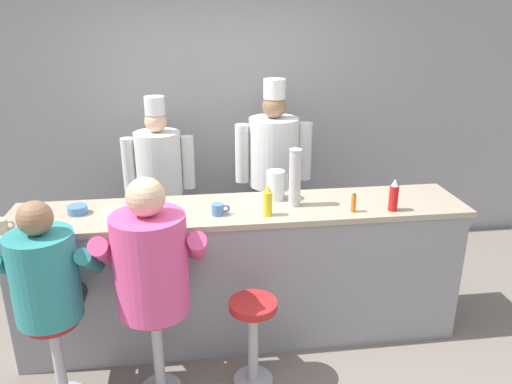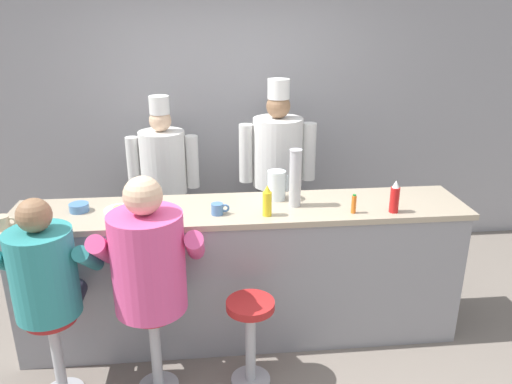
# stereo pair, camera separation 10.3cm
# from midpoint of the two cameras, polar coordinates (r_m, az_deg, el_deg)

# --- Properties ---
(ground_plane) EXTENTS (20.00, 20.00, 0.00)m
(ground_plane) POSITION_cam_midpoint_polar(r_m,az_deg,el_deg) (3.72, -0.33, -18.28)
(ground_plane) COLOR slate
(wall_back) EXTENTS (10.00, 0.06, 2.70)m
(wall_back) POSITION_cam_midpoint_polar(r_m,az_deg,el_deg) (4.86, -2.48, 8.78)
(wall_back) COLOR #99999E
(wall_back) RESTS_ON ground_plane
(diner_counter) EXTENTS (3.15, 0.59, 1.02)m
(diner_counter) POSITION_cam_midpoint_polar(r_m,az_deg,el_deg) (3.68, -0.79, -9.15)
(diner_counter) COLOR gray
(diner_counter) RESTS_ON ground_plane
(ketchup_bottle_red) EXTENTS (0.06, 0.06, 0.23)m
(ketchup_bottle_red) POSITION_cam_midpoint_polar(r_m,az_deg,el_deg) (3.48, 16.38, -0.61)
(ketchup_bottle_red) COLOR red
(ketchup_bottle_red) RESTS_ON diner_counter
(mustard_bottle_yellow) EXTENTS (0.06, 0.06, 0.21)m
(mustard_bottle_yellow) POSITION_cam_midpoint_polar(r_m,az_deg,el_deg) (3.29, 2.18, -1.10)
(mustard_bottle_yellow) COLOR yellow
(mustard_bottle_yellow) RESTS_ON diner_counter
(hot_sauce_bottle_orange) EXTENTS (0.03, 0.03, 0.13)m
(hot_sauce_bottle_orange) POSITION_cam_midpoint_polar(r_m,az_deg,el_deg) (3.41, 11.96, -1.36)
(hot_sauce_bottle_orange) COLOR orange
(hot_sauce_bottle_orange) RESTS_ON diner_counter
(water_pitcher_clear) EXTENTS (0.15, 0.13, 0.21)m
(water_pitcher_clear) POSITION_cam_midpoint_polar(r_m,az_deg,el_deg) (3.57, 3.18, 0.78)
(water_pitcher_clear) COLOR silver
(water_pitcher_clear) RESTS_ON diner_counter
(breakfast_plate) EXTENTS (0.23, 0.23, 0.05)m
(breakfast_plate) POSITION_cam_midpoint_polar(r_m,az_deg,el_deg) (3.49, -14.38, -1.96)
(breakfast_plate) COLOR white
(breakfast_plate) RESTS_ON diner_counter
(cereal_bowl) EXTENTS (0.13, 0.13, 0.06)m
(cereal_bowl) POSITION_cam_midpoint_polar(r_m,az_deg,el_deg) (3.57, -18.79, -1.69)
(cereal_bowl) COLOR #4C7FB7
(cereal_bowl) RESTS_ON diner_counter
(coffee_mug_blue) EXTENTS (0.12, 0.08, 0.08)m
(coffee_mug_blue) POSITION_cam_midpoint_polar(r_m,az_deg,el_deg) (3.33, -3.49, -1.95)
(coffee_mug_blue) COLOR #4C7AB2
(coffee_mug_blue) RESTS_ON diner_counter
(coffee_mug_tan) EXTENTS (0.14, 0.09, 0.09)m
(coffee_mug_tan) POSITION_cam_midpoint_polar(r_m,az_deg,el_deg) (3.46, -26.23, -3.16)
(coffee_mug_tan) COLOR beige
(coffee_mug_tan) RESTS_ON diner_counter
(cup_stack_steel) EXTENTS (0.09, 0.09, 0.41)m
(cup_stack_steel) POSITION_cam_midpoint_polar(r_m,az_deg,el_deg) (3.42, 5.36, 1.59)
(cup_stack_steel) COLOR #B7BABF
(cup_stack_steel) RESTS_ON diner_counter
(diner_seated_teal) EXTENTS (0.58, 0.57, 1.34)m
(diner_seated_teal) POSITION_cam_midpoint_polar(r_m,az_deg,el_deg) (3.20, -21.98, -9.00)
(diner_seated_teal) COLOR #B2B5BA
(diner_seated_teal) RESTS_ON ground_plane
(diner_seated_pink) EXTENTS (0.66, 0.65, 1.45)m
(diner_seated_pink) POSITION_cam_midpoint_polar(r_m,az_deg,el_deg) (3.06, -11.13, -8.13)
(diner_seated_pink) COLOR #B2B5BA
(diner_seated_pink) RESTS_ON ground_plane
(empty_stool_round) EXTENTS (0.31, 0.31, 0.61)m
(empty_stool_round) POSITION_cam_midpoint_polar(r_m,az_deg,el_deg) (3.28, 0.29, -15.35)
(empty_stool_round) COLOR #B2B5BA
(empty_stool_round) RESTS_ON ground_plane
(cook_in_whites_near) EXTENTS (0.63, 0.40, 1.62)m
(cook_in_whites_near) POSITION_cam_midpoint_polar(r_m,az_deg,el_deg) (4.56, -9.83, 1.69)
(cook_in_whites_near) COLOR #232328
(cook_in_whites_near) RESTS_ON ground_plane
(cook_in_whites_far) EXTENTS (0.69, 0.44, 1.76)m
(cook_in_whites_far) POSITION_cam_midpoint_polar(r_m,az_deg,el_deg) (4.49, 3.11, 2.71)
(cook_in_whites_far) COLOR #232328
(cook_in_whites_far) RESTS_ON ground_plane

